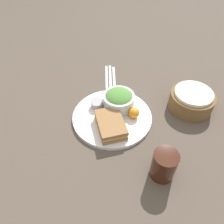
{
  "coord_description": "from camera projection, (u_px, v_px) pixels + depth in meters",
  "views": [
    {
      "loc": [
        0.59,
        0.04,
        0.65
      ],
      "look_at": [
        0.0,
        0.0,
        0.03
      ],
      "focal_mm": 35.0,
      "sensor_mm": 36.0,
      "label": 1
    }
  ],
  "objects": [
    {
      "name": "knife",
      "position": [
        110.0,
        77.0,
        1.07
      ],
      "size": [
        0.19,
        0.03,
        0.01
      ],
      "primitive_type": "cube",
      "rotation": [
        0.0,
        0.0,
        3.25
      ],
      "color": "silver",
      "rests_on": "ground_plane"
    },
    {
      "name": "dressing_cup",
      "position": [
        97.0,
        104.0,
        0.9
      ],
      "size": [
        0.05,
        0.05,
        0.03
      ],
      "primitive_type": "cylinder",
      "color": "#99999E",
      "rests_on": "plate"
    },
    {
      "name": "drink_glass",
      "position": [
        164.0,
        165.0,
        0.67
      ],
      "size": [
        0.08,
        0.08,
        0.11
      ],
      "primitive_type": "cylinder",
      "color": "#38190F",
      "rests_on": "ground_plane"
    },
    {
      "name": "orange_wedge",
      "position": [
        134.0,
        113.0,
        0.85
      ],
      "size": [
        0.04,
        0.04,
        0.04
      ],
      "primitive_type": "sphere",
      "color": "orange",
      "rests_on": "plate"
    },
    {
      "name": "fork",
      "position": [
        107.0,
        77.0,
        1.07
      ],
      "size": [
        0.18,
        0.03,
        0.01
      ],
      "primitive_type": "cube",
      "rotation": [
        0.0,
        0.0,
        3.25
      ],
      "color": "silver",
      "rests_on": "ground_plane"
    },
    {
      "name": "salad_bowl",
      "position": [
        119.0,
        100.0,
        0.88
      ],
      "size": [
        0.13,
        0.13,
        0.08
      ],
      "color": "silver",
      "rests_on": "plate"
    },
    {
      "name": "spoon",
      "position": [
        114.0,
        76.0,
        1.07
      ],
      "size": [
        0.17,
        0.03,
        0.01
      ],
      "primitive_type": "cube",
      "rotation": [
        0.0,
        0.0,
        3.25
      ],
      "color": "silver",
      "rests_on": "ground_plane"
    },
    {
      "name": "bread_basket",
      "position": [
        191.0,
        100.0,
        0.9
      ],
      "size": [
        0.18,
        0.18,
        0.08
      ],
      "color": "brown",
      "rests_on": "ground_plane"
    },
    {
      "name": "sandwich",
      "position": [
        111.0,
        125.0,
        0.81
      ],
      "size": [
        0.16,
        0.14,
        0.04
      ],
      "color": "olive",
      "rests_on": "plate"
    },
    {
      "name": "plate",
      "position": [
        112.0,
        117.0,
        0.88
      ],
      "size": [
        0.32,
        0.32,
        0.01
      ],
      "primitive_type": "cylinder",
      "color": "silver",
      "rests_on": "ground_plane"
    },
    {
      "name": "ground_plane",
      "position": [
        112.0,
        118.0,
        0.88
      ],
      "size": [
        4.0,
        4.0,
        0.0
      ],
      "primitive_type": "plane",
      "color": "#4C4238"
    }
  ]
}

